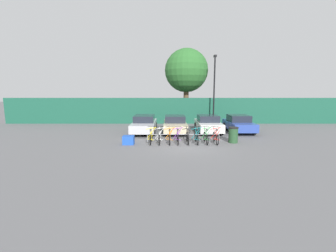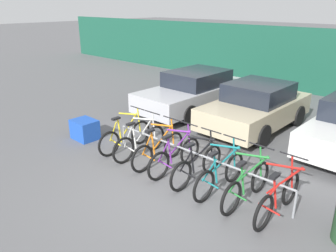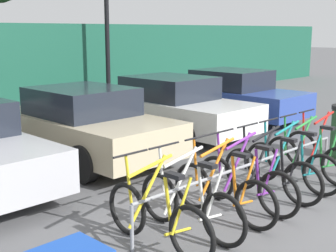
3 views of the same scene
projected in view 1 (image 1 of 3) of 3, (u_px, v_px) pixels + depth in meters
ground_plane at (186, 145)px, 14.01m from camera, size 120.00×120.00×0.00m
hoarding_wall at (179, 111)px, 23.19m from camera, size 36.00×0.16×2.67m
bike_rack at (184, 135)px, 14.60m from camera, size 4.71×0.04×0.57m
bicycle_yellow at (151, 138)px, 14.47m from camera, size 0.68×1.71×1.05m
bicycle_white at (160, 138)px, 14.47m from camera, size 0.68×1.71×1.05m
bicycle_orange at (170, 138)px, 14.47m from camera, size 0.68×1.71×1.05m
bicycle_purple at (178, 138)px, 14.47m from camera, size 0.68×1.71×1.05m
bicycle_black at (188, 138)px, 14.47m from camera, size 0.68×1.71×1.05m
bicycle_teal at (197, 138)px, 14.47m from camera, size 0.68×1.71×1.05m
bicycle_green at (206, 138)px, 14.47m from camera, size 0.68×1.71×1.05m
bicycle_red at (216, 138)px, 14.47m from camera, size 0.68×1.71×1.05m
car_silver at (145, 124)px, 18.29m from camera, size 1.91×4.58×1.40m
car_beige at (175, 124)px, 18.09m from camera, size 1.91×3.91×1.40m
car_white at (208, 124)px, 18.39m from camera, size 1.91×4.13×1.40m
car_blue at (239, 124)px, 18.50m from camera, size 1.91×3.97×1.40m
lamp_post at (214, 87)px, 21.83m from camera, size 0.24×0.44×6.76m
trash_bin at (234, 135)px, 14.63m from camera, size 0.63×0.63×1.03m
cargo_crate at (129, 140)px, 14.19m from camera, size 0.70×0.56×0.55m
tree_behind_hoarding at (187, 71)px, 24.33m from camera, size 4.67×4.67×7.91m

